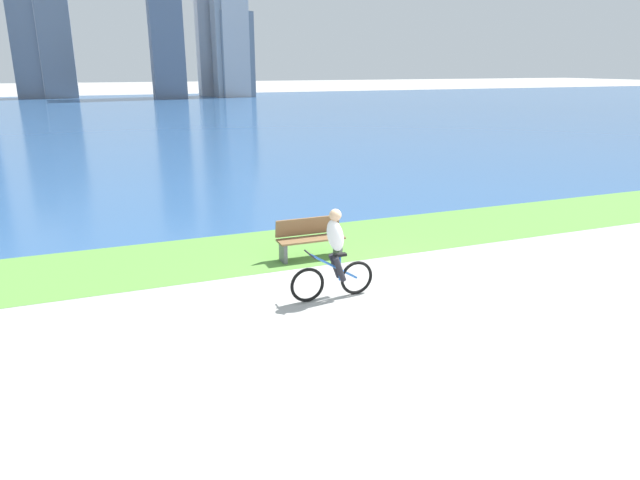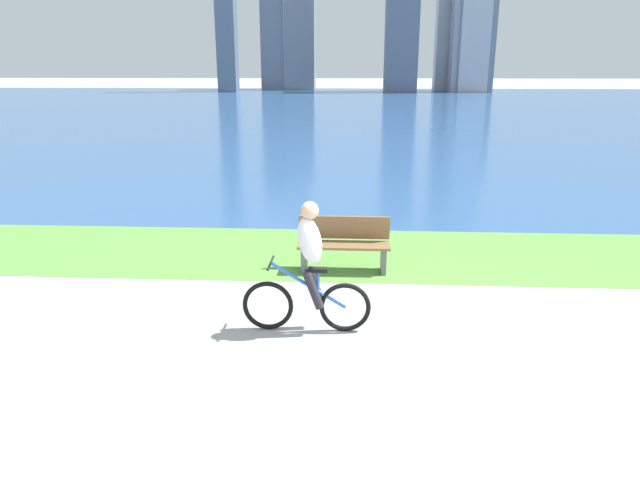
# 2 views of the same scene
# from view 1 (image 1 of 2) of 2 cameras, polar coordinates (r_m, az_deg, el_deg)

# --- Properties ---
(ground_plane) EXTENTS (300.00, 300.00, 0.00)m
(ground_plane) POSITION_cam_1_polar(r_m,az_deg,el_deg) (10.67, 6.98, -5.74)
(ground_plane) COLOR #9E9E99
(grass_strip_bayside) EXTENTS (120.00, 3.02, 0.01)m
(grass_strip_bayside) POSITION_cam_1_polar(r_m,az_deg,el_deg) (13.73, -0.17, -0.32)
(grass_strip_bayside) COLOR #59933D
(grass_strip_bayside) RESTS_ON ground
(bay_water_surface) EXTENTS (300.00, 76.26, 0.00)m
(bay_water_surface) POSITION_cam_1_polar(r_m,az_deg,el_deg) (52.20, -16.74, 11.93)
(bay_water_surface) COLOR #2D568C
(bay_water_surface) RESTS_ON ground
(cyclist_lead) EXTENTS (1.64, 0.52, 1.69)m
(cyclist_lead) POSITION_cam_1_polar(r_m,az_deg,el_deg) (10.29, 1.45, -1.49)
(cyclist_lead) COLOR black
(cyclist_lead) RESTS_ON ground
(bench_near_path) EXTENTS (1.50, 0.47, 0.90)m
(bench_near_path) POSITION_cam_1_polar(r_m,az_deg,el_deg) (12.59, -1.02, 0.17)
(bench_near_path) COLOR brown
(bench_near_path) RESTS_ON ground
(city_skyline_far_shore) EXTENTS (34.11, 11.17, 27.96)m
(city_skyline_far_shore) POSITION_cam_1_polar(r_m,az_deg,el_deg) (81.63, -16.17, 20.35)
(city_skyline_far_shore) COLOR slate
(city_skyline_far_shore) RESTS_ON ground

